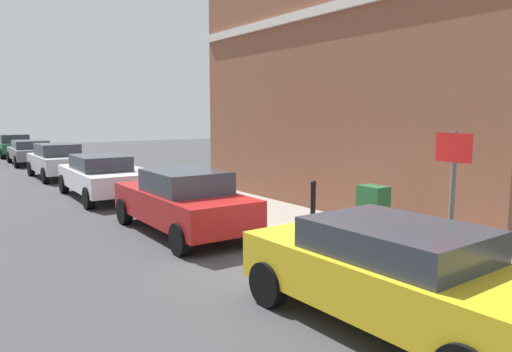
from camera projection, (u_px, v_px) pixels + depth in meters
ground at (298, 267)px, 8.44m from camera, size 80.00×80.00×0.00m
sidewalk at (222, 201)px, 14.44m from camera, size 2.41×30.00×0.15m
corner_building at (408, 51)px, 14.67m from camera, size 8.04×10.79×9.28m
car_yellow at (392, 272)px, 5.95m from camera, size 1.93×4.12×1.37m
car_red at (183, 201)px, 10.77m from camera, size 1.86×4.30×1.46m
car_white at (100, 176)px, 15.27m from camera, size 1.90×4.46×1.40m
car_silver at (57, 160)px, 20.05m from camera, size 1.82×3.99×1.46m
car_grey at (30, 151)px, 25.55m from camera, size 2.06×4.21×1.30m
car_green at (13, 145)px, 30.25m from camera, size 1.99×4.40×1.42m
utility_cabinet at (373, 217)px, 9.43m from camera, size 0.46×0.61×1.15m
bollard_near_cabinet at (313, 201)px, 11.01m from camera, size 0.14×0.14×1.04m
street_sign at (453, 183)px, 7.23m from camera, size 0.08×0.60×2.30m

